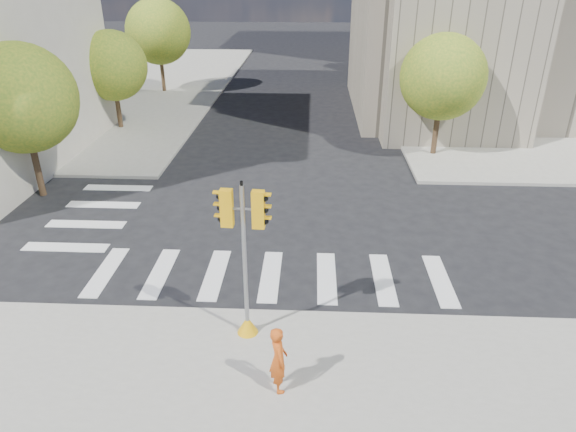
# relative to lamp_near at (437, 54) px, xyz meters

# --- Properties ---
(ground) EXTENTS (160.00, 160.00, 0.00)m
(ground) POSITION_rel_lamp_near_xyz_m (-8.00, -14.00, -4.58)
(ground) COLOR black
(ground) RESTS_ON ground
(sidewalk_far_right) EXTENTS (28.00, 40.00, 0.15)m
(sidewalk_far_right) POSITION_rel_lamp_near_xyz_m (12.00, 12.00, -4.50)
(sidewalk_far_right) COLOR gray
(sidewalk_far_right) RESTS_ON ground
(sidewalk_far_left) EXTENTS (28.00, 40.00, 0.15)m
(sidewalk_far_left) POSITION_rel_lamp_near_xyz_m (-28.00, 12.00, -4.50)
(sidewalk_far_left) COLOR gray
(sidewalk_far_left) RESTS_ON ground
(tree_lw_near) EXTENTS (4.40, 4.40, 6.41)m
(tree_lw_near) POSITION_rel_lamp_near_xyz_m (-18.50, -10.00, -0.38)
(tree_lw_near) COLOR #382616
(tree_lw_near) RESTS_ON ground
(tree_lw_mid) EXTENTS (4.00, 4.00, 5.77)m
(tree_lw_mid) POSITION_rel_lamp_near_xyz_m (-18.50, 0.00, -0.82)
(tree_lw_mid) COLOR #382616
(tree_lw_mid) RESTS_ON ground
(tree_lw_far) EXTENTS (4.80, 4.80, 6.95)m
(tree_lw_far) POSITION_rel_lamp_near_xyz_m (-18.50, 10.00, -0.04)
(tree_lw_far) COLOR #382616
(tree_lw_far) RESTS_ON ground
(tree_re_near) EXTENTS (4.20, 4.20, 6.16)m
(tree_re_near) POSITION_rel_lamp_near_xyz_m (-0.50, -4.00, -0.53)
(tree_re_near) COLOR #382616
(tree_re_near) RESTS_ON ground
(tree_re_mid) EXTENTS (4.60, 4.60, 6.66)m
(tree_re_mid) POSITION_rel_lamp_near_xyz_m (-0.50, 8.00, -0.23)
(tree_re_mid) COLOR #382616
(tree_re_mid) RESTS_ON ground
(tree_re_far) EXTENTS (4.00, 4.00, 5.88)m
(tree_re_far) POSITION_rel_lamp_near_xyz_m (-0.50, 20.00, -0.71)
(tree_re_far) COLOR #382616
(tree_re_far) RESTS_ON ground
(lamp_near) EXTENTS (0.35, 0.18, 8.11)m
(lamp_near) POSITION_rel_lamp_near_xyz_m (0.00, 0.00, 0.00)
(lamp_near) COLOR black
(lamp_near) RESTS_ON sidewalk_far_right
(lamp_far) EXTENTS (0.35, 0.18, 8.11)m
(lamp_far) POSITION_rel_lamp_near_xyz_m (0.00, 14.00, 0.00)
(lamp_far) COLOR black
(lamp_far) RESTS_ON sidewalk_far_right
(traffic_signal) EXTENTS (1.07, 0.56, 4.36)m
(traffic_signal) POSITION_rel_lamp_near_xyz_m (-8.47, -19.01, -2.59)
(traffic_signal) COLOR #DA9B0B
(traffic_signal) RESTS_ON sidewalk_near
(photographer) EXTENTS (0.57, 0.71, 1.71)m
(photographer) POSITION_rel_lamp_near_xyz_m (-7.51, -20.99, -3.58)
(photographer) COLOR #BF4A12
(photographer) RESTS_ON sidewalk_near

